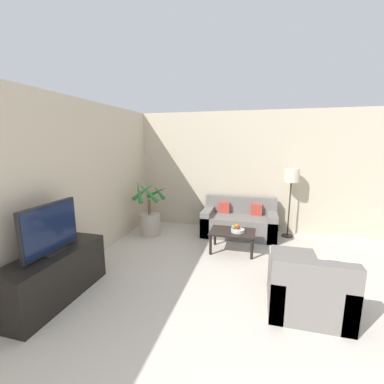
{
  "coord_description": "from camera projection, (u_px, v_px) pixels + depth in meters",
  "views": [
    {
      "loc": [
        -0.76,
        -0.05,
        2.01
      ],
      "look_at": [
        -2.1,
        4.99,
        1.0
      ],
      "focal_mm": 24.0,
      "sensor_mm": 36.0,
      "label": 1
    }
  ],
  "objects": [
    {
      "name": "television",
      "position": [
        50.0,
        229.0,
        3.19
      ],
      "size": [
        0.18,
        0.86,
        0.64
      ],
      "color": "black",
      "rests_on": "tv_console"
    },
    {
      "name": "apple_green",
      "position": [
        233.0,
        227.0,
        4.69
      ],
      "size": [
        0.08,
        0.08,
        0.08
      ],
      "color": "olive",
      "rests_on": "fruit_bowl"
    },
    {
      "name": "fruit_bowl",
      "position": [
        238.0,
        230.0,
        4.69
      ],
      "size": [
        0.24,
        0.24,
        0.06
      ],
      "color": "beige",
      "rests_on": "coffee_table"
    },
    {
      "name": "tv_console",
      "position": [
        55.0,
        276.0,
        3.31
      ],
      "size": [
        0.51,
        1.44,
        0.64
      ],
      "color": "black",
      "rests_on": "ground_plane"
    },
    {
      "name": "wall_back",
      "position": [
        296.0,
        173.0,
        5.58
      ],
      "size": [
        8.72,
        0.06,
        2.7
      ],
      "color": "beige",
      "rests_on": "ground_plane"
    },
    {
      "name": "armchair",
      "position": [
        307.0,
        292.0,
        3.07
      ],
      "size": [
        0.89,
        0.81,
        0.77
      ],
      "color": "slate",
      "rests_on": "ground_plane"
    },
    {
      "name": "sofa_loveseat",
      "position": [
        239.0,
        222.0,
        5.63
      ],
      "size": [
        1.57,
        0.79,
        0.81
      ],
      "color": "slate",
      "rests_on": "ground_plane"
    },
    {
      "name": "potted_palm",
      "position": [
        150.0,
        216.0,
        5.63
      ],
      "size": [
        0.77,
        0.76,
        1.23
      ],
      "color": "#ADA393",
      "rests_on": "ground_plane"
    },
    {
      "name": "orange_fruit",
      "position": [
        237.0,
        226.0,
        4.75
      ],
      "size": [
        0.08,
        0.08,
        0.08
      ],
      "color": "orange",
      "rests_on": "fruit_bowl"
    },
    {
      "name": "apple_red",
      "position": [
        238.0,
        227.0,
        4.67
      ],
      "size": [
        0.07,
        0.07,
        0.07
      ],
      "color": "red",
      "rests_on": "fruit_bowl"
    },
    {
      "name": "floor_lamp",
      "position": [
        291.0,
        180.0,
        5.35
      ],
      "size": [
        0.31,
        0.31,
        1.48
      ],
      "color": "#2D2823",
      "rests_on": "ground_plane"
    },
    {
      "name": "wall_left",
      "position": [
        55.0,
        189.0,
        3.68
      ],
      "size": [
        0.06,
        7.48,
        2.7
      ],
      "color": "beige",
      "rests_on": "ground_plane"
    },
    {
      "name": "ottoman",
      "position": [
        293.0,
        266.0,
        3.83
      ],
      "size": [
        0.62,
        0.54,
        0.4
      ],
      "color": "slate",
      "rests_on": "ground_plane"
    },
    {
      "name": "coffee_table",
      "position": [
        232.0,
        234.0,
        4.75
      ],
      "size": [
        0.82,
        0.56,
        0.4
      ],
      "color": "black",
      "rests_on": "ground_plane"
    }
  ]
}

